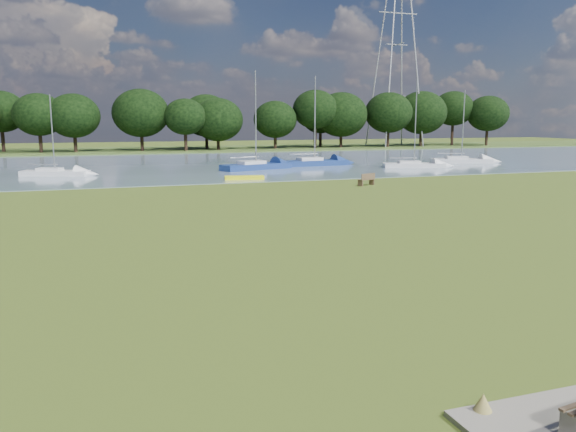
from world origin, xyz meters
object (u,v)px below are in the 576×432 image
object	(u,v)px
kayak	(244,178)
sailboat_0	(461,159)
riverbank_bench	(367,179)
sailboat_4	(314,161)
pylon	(398,13)
sailboat_6	(255,164)
sailboat_3	(413,163)
sailboat_7	(54,171)

from	to	relation	value
kayak	sailboat_0	bearing A→B (deg)	28.50
riverbank_bench	sailboat_4	world-z (taller)	sailboat_4
pylon	sailboat_6	world-z (taller)	pylon
sailboat_3	riverbank_bench	bearing A→B (deg)	-113.57
riverbank_bench	sailboat_0	distance (m)	25.40
sailboat_6	sailboat_3	bearing A→B (deg)	-30.16
riverbank_bench	sailboat_7	world-z (taller)	sailboat_7
kayak	sailboat_4	world-z (taller)	sailboat_4
sailboat_0	sailboat_3	distance (m)	8.96
riverbank_bench	sailboat_0	world-z (taller)	sailboat_0
sailboat_4	riverbank_bench	bearing A→B (deg)	-103.36
kayak	sailboat_6	xyz separation A→B (m)	(3.38, 8.84, 0.36)
kayak	sailboat_4	xyz separation A→B (m)	(10.45, 11.32, 0.36)
riverbank_bench	sailboat_6	xyz separation A→B (m)	(-4.22, 15.44, 0.10)
sailboat_4	sailboat_0	bearing A→B (deg)	-10.74
sailboat_3	sailboat_6	xyz separation A→B (m)	(-15.70, 2.99, 0.09)
riverbank_bench	kayak	world-z (taller)	riverbank_bench
sailboat_3	sailboat_7	distance (m)	33.87
sailboat_0	sailboat_6	xyz separation A→B (m)	(-23.92, -0.59, 0.07)
pylon	sailboat_7	distance (m)	69.62
pylon	riverbank_bench	bearing A→B (deg)	-121.23
kayak	sailboat_6	world-z (taller)	sailboat_6
sailboat_6	sailboat_7	bearing A→B (deg)	162.09
pylon	sailboat_4	bearing A→B (deg)	-129.97
sailboat_6	sailboat_7	world-z (taller)	sailboat_6
kayak	sailboat_3	bearing A→B (deg)	26.51
kayak	riverbank_bench	bearing A→B (deg)	-31.48
pylon	sailboat_4	world-z (taller)	pylon
sailboat_0	sailboat_6	bearing A→B (deg)	-156.66
sailboat_6	kayak	bearing A→B (deg)	-130.33
pylon	sailboat_7	xyz separation A→B (m)	(-54.14, -37.55, -22.51)
sailboat_3	sailboat_4	bearing A→B (deg)	166.81
kayak	sailboat_3	distance (m)	19.97
sailboat_0	sailboat_3	bearing A→B (deg)	-134.58
sailboat_4	pylon	bearing A→B (deg)	45.68
pylon	sailboat_4	size ratio (longest dim) A/B	4.04
riverbank_bench	pylon	size ratio (longest dim) A/B	0.04
riverbank_bench	sailboat_7	size ratio (longest dim) A/B	0.23
sailboat_0	sailboat_3	xyz separation A→B (m)	(-8.22, -3.57, -0.02)
sailboat_4	sailboat_7	world-z (taller)	sailboat_4
sailboat_3	sailboat_6	bearing A→B (deg)	-171.67
sailboat_0	sailboat_4	world-z (taller)	sailboat_4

